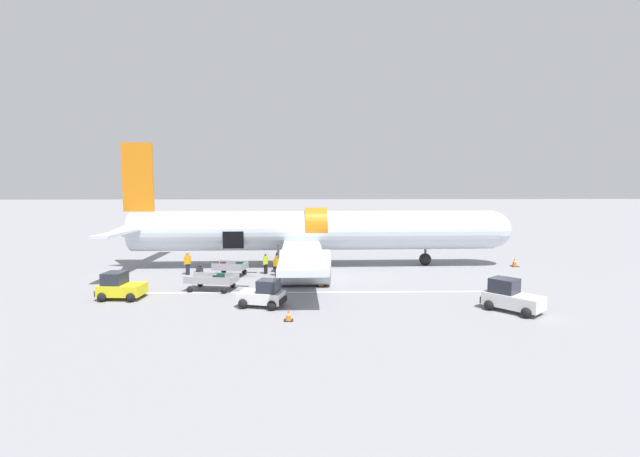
% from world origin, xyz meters
% --- Properties ---
extents(ground_plane, '(500.00, 500.00, 0.00)m').
position_xyz_m(ground_plane, '(0.00, 0.00, 0.00)').
color(ground_plane, gray).
extents(apron_marking_line, '(23.69, 0.86, 0.01)m').
position_xyz_m(apron_marking_line, '(-1.53, -5.23, 0.00)').
color(apron_marking_line, silver).
rests_on(apron_marking_line, ground_plane).
extents(airplane, '(34.69, 28.76, 10.55)m').
position_xyz_m(airplane, '(-0.87, 4.26, 2.94)').
color(airplane, silver).
rests_on(airplane, ground_plane).
extents(baggage_tug_lead, '(3.03, 3.24, 1.76)m').
position_xyz_m(baggage_tug_lead, '(9.78, -10.04, 0.75)').
color(baggage_tug_lead, white).
rests_on(baggage_tug_lead, ground_plane).
extents(baggage_tug_mid, '(2.76, 2.18, 1.64)m').
position_xyz_m(baggage_tug_mid, '(-12.74, -6.29, 0.70)').
color(baggage_tug_mid, yellow).
rests_on(baggage_tug_mid, ground_plane).
extents(baggage_tug_rear, '(2.84, 2.21, 1.57)m').
position_xyz_m(baggage_tug_rear, '(-3.86, -8.50, 0.66)').
color(baggage_tug_rear, white).
rests_on(baggage_tug_rear, ground_plane).
extents(baggage_cart_loading, '(3.44, 2.29, 1.08)m').
position_xyz_m(baggage_cart_loading, '(-7.01, 0.37, 0.56)').
color(baggage_cart_loading, '#999BA0').
rests_on(baggage_cart_loading, ground_plane).
extents(baggage_cart_queued, '(4.29, 2.41, 1.18)m').
position_xyz_m(baggage_cart_queued, '(-7.48, -4.31, 0.54)').
color(baggage_cart_queued, '#999BA0').
rests_on(baggage_cart_queued, ground_plane).
extents(ground_crew_loader_a, '(0.51, 0.52, 1.62)m').
position_xyz_m(ground_crew_loader_a, '(-4.46, 1.01, 0.85)').
color(ground_crew_loader_a, black).
rests_on(ground_crew_loader_a, ground_plane).
extents(ground_crew_loader_b, '(0.56, 0.43, 1.59)m').
position_xyz_m(ground_crew_loader_b, '(-3.56, 0.15, 0.84)').
color(ground_crew_loader_b, '#2D2D33').
rests_on(ground_crew_loader_b, ground_plane).
extents(ground_crew_driver, '(0.57, 0.57, 1.78)m').
position_xyz_m(ground_crew_driver, '(-10.54, 0.98, 0.93)').
color(ground_crew_driver, '#1E2338').
rests_on(ground_crew_driver, ground_plane).
extents(suitcase_on_tarmac_upright, '(0.51, 0.26, 0.81)m').
position_xyz_m(suitcase_on_tarmac_upright, '(-9.45, 0.30, 0.35)').
color(suitcase_on_tarmac_upright, '#2D2D33').
rests_on(suitcase_on_tarmac_upright, ground_plane).
extents(suitcase_on_tarmac_spare, '(0.59, 0.51, 0.69)m').
position_xyz_m(suitcase_on_tarmac_spare, '(-9.34, -0.89, 0.29)').
color(suitcase_on_tarmac_spare, '#4C1E1E').
rests_on(suitcase_on_tarmac_spare, ground_plane).
extents(safety_cone_nose, '(0.64, 0.64, 0.78)m').
position_xyz_m(safety_cone_nose, '(16.86, 3.25, 0.37)').
color(safety_cone_nose, black).
rests_on(safety_cone_nose, ground_plane).
extents(safety_cone_engine_left, '(0.48, 0.48, 0.59)m').
position_xyz_m(safety_cone_engine_left, '(-2.37, -11.19, 0.27)').
color(safety_cone_engine_left, black).
rests_on(safety_cone_engine_left, ground_plane).
extents(safety_cone_wingtip, '(0.62, 0.62, 0.66)m').
position_xyz_m(safety_cone_wingtip, '(-0.30, -3.55, 0.31)').
color(safety_cone_wingtip, black).
rests_on(safety_cone_wingtip, ground_plane).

